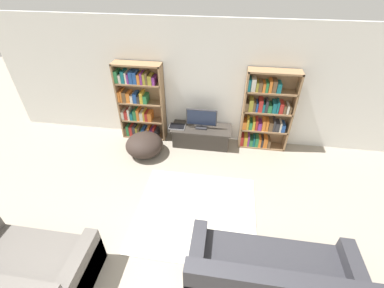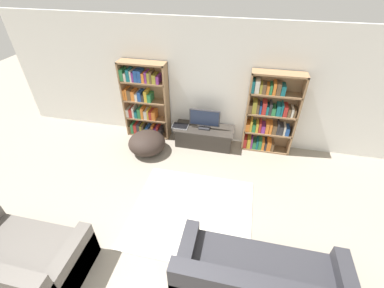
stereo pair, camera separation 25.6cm
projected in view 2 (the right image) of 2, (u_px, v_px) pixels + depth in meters
wall_back at (204, 85)px, 5.36m from camera, size 8.80×0.06×2.60m
bookshelf_left at (144, 102)px, 5.72m from camera, size 1.01×0.30×1.76m
bookshelf_right at (269, 115)px, 5.26m from camera, size 1.01×0.30×1.76m
tv_stand at (204, 136)px, 5.74m from camera, size 1.30×0.53×0.43m
television at (205, 119)px, 5.47m from camera, size 0.66×0.16×0.45m
laptop at (180, 126)px, 5.66m from camera, size 0.35×0.25×0.03m
area_rug at (192, 213)px, 4.31m from camera, size 1.98×1.82×0.02m
couch_left_sectional at (21, 262)px, 3.33m from camera, size 1.60×0.96×0.81m
couch_right_sofa at (260, 283)px, 3.10m from camera, size 2.05×0.89×0.90m
beanbag_ottoman at (147, 143)px, 5.52m from camera, size 0.79×0.79×0.45m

